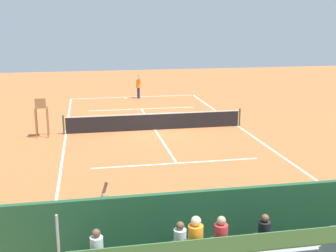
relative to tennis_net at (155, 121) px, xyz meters
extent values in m
plane|color=#BC6033|center=(0.00, 0.00, -0.50)|extent=(60.00, 60.00, 0.00)
cube|color=white|center=(0.00, -11.00, -0.50)|extent=(10.00, 0.10, 0.01)
cube|color=white|center=(0.00, 11.00, -0.50)|extent=(10.00, 0.10, 0.01)
cube|color=white|center=(-5.00, 0.00, -0.50)|extent=(0.10, 22.00, 0.01)
cube|color=white|center=(5.00, 0.00, -0.50)|extent=(0.10, 22.00, 0.01)
cube|color=white|center=(0.00, -6.05, -0.50)|extent=(7.50, 0.10, 0.01)
cube|color=white|center=(0.00, 6.05, -0.50)|extent=(7.50, 0.10, 0.01)
cube|color=white|center=(0.00, 0.00, -0.50)|extent=(0.10, 12.10, 0.01)
cube|color=white|center=(0.00, -11.00, -0.50)|extent=(0.10, 0.30, 0.01)
cube|color=black|center=(0.00, 0.00, -0.05)|extent=(10.00, 0.02, 0.91)
cube|color=white|center=(0.00, 0.00, 0.44)|extent=(10.00, 0.04, 0.06)
cylinder|color=#2D5133|center=(-5.10, 0.00, 0.03)|extent=(0.10, 0.10, 1.07)
cylinder|color=#2D5133|center=(5.10, 0.00, 0.03)|extent=(0.10, 0.10, 1.07)
cube|color=#1E4C2D|center=(0.00, 14.00, 0.50)|extent=(18.00, 0.16, 2.00)
cube|color=#386B38|center=(0.00, 14.80, 0.33)|extent=(8.60, 0.36, 0.04)
cube|color=#386B38|center=(0.00, 14.98, 0.53)|extent=(8.60, 0.03, 0.36)
cube|color=#386B38|center=(0.00, 15.60, 0.78)|extent=(8.60, 0.36, 0.04)
cube|color=#386B38|center=(0.00, 15.78, 0.98)|extent=(8.60, 0.03, 0.36)
cube|color=#386B38|center=(0.00, 16.40, 1.23)|extent=(8.60, 0.36, 0.04)
cube|color=#386B38|center=(0.00, 16.58, 1.43)|extent=(8.60, 0.03, 0.36)
cube|color=#2D2D33|center=(1.81, 16.23, 1.27)|extent=(0.32, 0.40, 0.12)
cylinder|color=orange|center=(1.81, 16.35, 1.55)|extent=(0.30, 0.30, 0.45)
sphere|color=beige|center=(1.81, 16.35, 1.88)|extent=(0.20, 0.20, 0.20)
cube|color=#2D2D33|center=(1.02, 15.43, 0.82)|extent=(0.32, 0.40, 0.12)
cylinder|color=red|center=(1.02, 15.55, 1.10)|extent=(0.30, 0.30, 0.45)
sphere|color=tan|center=(1.02, 15.55, 1.43)|extent=(0.20, 0.20, 0.20)
cube|color=#2D2D33|center=(1.76, 14.63, 0.37)|extent=(0.32, 0.40, 0.12)
cylinder|color=white|center=(1.76, 14.75, 0.65)|extent=(0.30, 0.30, 0.45)
sphere|color=brown|center=(1.76, 14.75, 0.98)|extent=(0.20, 0.20, 0.20)
cube|color=#2D2D33|center=(-0.36, 14.63, 0.37)|extent=(0.32, 0.40, 0.12)
cylinder|color=black|center=(-0.36, 14.75, 0.65)|extent=(0.30, 0.30, 0.45)
sphere|color=brown|center=(-0.36, 14.75, 0.98)|extent=(0.20, 0.20, 0.20)
cylinder|color=white|center=(3.72, 14.75, 0.65)|extent=(0.30, 0.30, 0.45)
sphere|color=brown|center=(3.72, 14.75, 0.98)|extent=(0.20, 0.20, 0.20)
cylinder|color=olive|center=(5.90, -0.01, 0.30)|extent=(0.07, 0.07, 1.60)
cylinder|color=olive|center=(6.50, -0.01, 0.30)|extent=(0.07, 0.07, 1.60)
cylinder|color=olive|center=(5.90, 0.59, 0.30)|extent=(0.07, 0.07, 1.60)
cylinder|color=olive|center=(6.50, 0.59, 0.30)|extent=(0.07, 0.07, 1.60)
cube|color=olive|center=(6.20, 0.29, 1.13)|extent=(0.56, 0.56, 0.06)
cube|color=olive|center=(6.20, 0.53, 1.40)|extent=(0.56, 0.06, 0.48)
cube|color=olive|center=(5.94, 0.29, 1.28)|extent=(0.04, 0.48, 0.04)
cube|color=olive|center=(6.46, 0.29, 1.28)|extent=(0.04, 0.48, 0.04)
cube|color=#33383D|center=(-2.32, 13.20, -0.05)|extent=(1.80, 0.40, 0.05)
cylinder|color=#33383D|center=(-3.07, 13.20, -0.28)|extent=(0.06, 0.06, 0.45)
cylinder|color=#33383D|center=(-1.57, 13.20, -0.28)|extent=(0.06, 0.06, 0.45)
cube|color=#33383D|center=(-2.32, 13.38, 0.25)|extent=(1.80, 0.04, 0.36)
cube|color=black|center=(-0.67, 13.40, -0.32)|extent=(0.90, 0.36, 0.36)
cylinder|color=navy|center=(-0.31, -10.47, -0.08)|extent=(0.14, 0.14, 0.85)
cylinder|color=navy|center=(-0.37, -10.26, -0.08)|extent=(0.14, 0.14, 0.85)
cylinder|color=orange|center=(-0.34, -10.37, 0.65)|extent=(0.44, 0.44, 0.60)
sphere|color=tan|center=(-0.34, -10.37, 1.06)|extent=(0.22, 0.22, 0.22)
cylinder|color=tan|center=(-0.39, -10.15, 1.15)|extent=(0.26, 0.15, 0.55)
cylinder|color=tan|center=(-0.28, -10.58, 0.68)|extent=(0.11, 0.11, 0.50)
cylinder|color=black|center=(0.46, -10.57, -0.49)|extent=(0.26, 0.17, 0.03)
torus|color=#D8CC4C|center=(0.69, -10.43, -0.49)|extent=(0.42, 0.42, 0.02)
cylinder|color=white|center=(0.69, -10.43, -0.49)|extent=(0.25, 0.25, 0.00)
sphere|color=#CCDB33|center=(-0.35, -6.38, -0.47)|extent=(0.07, 0.07, 0.07)
cylinder|color=#232328|center=(3.44, 13.03, -0.08)|extent=(0.14, 0.14, 0.85)
cylinder|color=#232328|center=(3.44, 12.81, -0.08)|extent=(0.14, 0.14, 0.85)
cylinder|color=pink|center=(3.44, 12.92, 0.65)|extent=(0.36, 0.36, 0.60)
sphere|color=#8C6647|center=(3.44, 12.92, 1.06)|extent=(0.22, 0.22, 0.22)
cylinder|color=#8C6647|center=(3.44, 12.70, 1.15)|extent=(0.25, 0.09, 0.55)
cylinder|color=#8C6647|center=(3.44, 13.14, 0.68)|extent=(0.09, 0.09, 0.50)
camera|label=1|loc=(3.80, 23.86, 5.70)|focal=46.39mm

